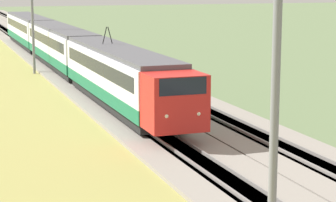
% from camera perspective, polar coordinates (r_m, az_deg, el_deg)
% --- Properties ---
extents(ballast_main, '(240.00, 4.40, 0.30)m').
position_cam_1_polar(ballast_main, '(56.56, -8.93, 2.51)').
color(ballast_main, gray).
rests_on(ballast_main, ground).
extents(ballast_adjacent, '(240.00, 4.40, 0.30)m').
position_cam_1_polar(ballast_adjacent, '(57.55, -4.51, 2.74)').
color(ballast_adjacent, gray).
rests_on(ballast_adjacent, ground).
extents(track_main, '(240.00, 1.57, 0.45)m').
position_cam_1_polar(track_main, '(56.56, -8.93, 2.52)').
color(track_main, '#4C4238').
rests_on(track_main, ground).
extents(track_adjacent, '(240.00, 1.57, 0.45)m').
position_cam_1_polar(track_adjacent, '(57.55, -4.51, 2.75)').
color(track_adjacent, '#4C4238').
rests_on(track_adjacent, ground).
extents(passenger_train, '(59.85, 2.84, 4.97)m').
position_cam_1_polar(passenger_train, '(58.29, -9.37, 4.87)').
color(passenger_train, red).
rests_on(passenger_train, ground).
extents(catenary_mast_near, '(0.22, 2.56, 9.04)m').
position_cam_1_polar(catenary_mast_near, '(16.22, 9.44, -1.02)').
color(catenary_mast_near, slate).
rests_on(catenary_mast_near, ground).
extents(catenary_mast_mid, '(0.22, 2.56, 9.10)m').
position_cam_1_polar(catenary_mast_mid, '(55.85, -11.66, 7.01)').
color(catenary_mast_mid, slate).
rests_on(catenary_mast_mid, ground).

